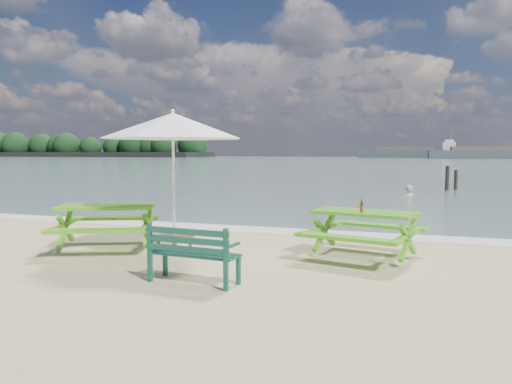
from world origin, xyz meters
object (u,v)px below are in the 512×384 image
(picnic_table_right, at_px, (364,236))
(patio_umbrella, at_px, (173,126))
(beer_bottle, at_px, (361,208))
(park_bench, at_px, (194,265))
(swimmer, at_px, (408,205))
(side_table, at_px, (175,243))
(picnic_table_left, at_px, (107,228))

(picnic_table_right, height_order, patio_umbrella, patio_umbrella)
(patio_umbrella, distance_m, beer_bottle, 3.46)
(park_bench, bearing_deg, picnic_table_right, 49.12)
(park_bench, xyz_separation_m, swimmer, (2.30, 15.29, -0.65))
(picnic_table_right, height_order, park_bench, picnic_table_right)
(picnic_table_right, distance_m, beer_bottle, 0.52)
(side_table, relative_size, patio_umbrella, 0.20)
(picnic_table_left, bearing_deg, side_table, 3.44)
(picnic_table_left, distance_m, patio_umbrella, 2.26)
(picnic_table_right, distance_m, park_bench, 3.05)
(picnic_table_left, height_order, beer_bottle, beer_bottle)
(picnic_table_left, bearing_deg, beer_bottle, 6.41)
(picnic_table_right, xyz_separation_m, swimmer, (0.31, 12.99, -0.79))
(patio_umbrella, relative_size, swimmer, 1.85)
(picnic_table_left, height_order, park_bench, picnic_table_left)
(picnic_table_right, distance_m, swimmer, 13.01)
(side_table, bearing_deg, swimmer, 75.55)
(side_table, bearing_deg, beer_bottle, 7.66)
(picnic_table_right, bearing_deg, patio_umbrella, -169.32)
(patio_umbrella, xyz_separation_m, beer_bottle, (3.16, 0.43, -1.34))
(park_bench, distance_m, patio_umbrella, 2.87)
(patio_umbrella, height_order, beer_bottle, patio_umbrella)
(park_bench, distance_m, swimmer, 15.48)
(side_table, distance_m, patio_umbrella, 2.04)
(picnic_table_left, xyz_separation_m, side_table, (1.33, 0.08, -0.22))
(beer_bottle, bearing_deg, picnic_table_left, -173.59)
(park_bench, relative_size, beer_bottle, 5.64)
(picnic_table_right, xyz_separation_m, beer_bottle, (-0.03, -0.18, 0.49))
(picnic_table_right, height_order, swimmer, picnic_table_right)
(picnic_table_right, xyz_separation_m, patio_umbrella, (-3.19, -0.60, 1.83))
(picnic_table_left, bearing_deg, picnic_table_right, 8.57)
(picnic_table_left, relative_size, park_bench, 1.84)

